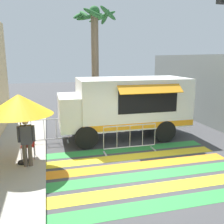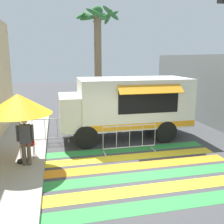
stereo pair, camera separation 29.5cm
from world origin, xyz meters
name	(u,v)px [view 1 (the left image)]	position (x,y,z in m)	size (l,w,h in m)	color
ground_plane	(144,171)	(0.00, 0.00, 0.00)	(60.00, 60.00, 0.00)	#424244
crosswalk_painted	(143,170)	(0.00, 0.08, 0.00)	(6.40, 4.36, 0.01)	green
food_truck	(123,104)	(0.36, 3.46, 1.54)	(5.57, 2.67, 2.64)	white
patio_umbrella	(19,105)	(-3.69, 1.28, 2.08)	(2.09, 2.09, 2.27)	black
folding_chair	(28,142)	(-3.56, 1.80, 0.67)	(0.44, 0.44, 0.87)	#4C4C51
vendor_person	(27,139)	(-3.52, 1.01, 1.03)	(0.53, 0.21, 1.57)	brown
barricade_front	(130,138)	(0.11, 1.73, 0.52)	(2.06, 0.44, 1.05)	#B7BABF
barricade_side	(44,132)	(-3.03, 3.45, 0.52)	(2.02, 0.44, 1.05)	#B7BABF
palm_tree	(95,44)	(-0.08, 7.54, 4.24)	(2.63, 2.65, 6.28)	#7A664C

